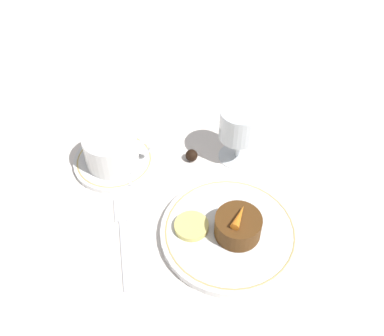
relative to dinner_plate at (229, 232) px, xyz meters
The scene contains 11 objects.
ground_plane 0.04m from the dinner_plate, 63.91° to the left, with size 3.00×3.00×0.00m, color white.
dinner_plate is the anchor object (origin of this frame).
saucer 0.27m from the dinner_plate, 140.67° to the left, with size 0.15×0.15×0.01m.
coffee_cup 0.27m from the dinner_plate, 141.36° to the left, with size 0.13×0.10×0.06m.
spoon 0.23m from the dinner_plate, 134.66° to the left, with size 0.03×0.10×0.00m.
wine_glass 0.20m from the dinner_plate, 81.19° to the left, with size 0.08×0.08×0.12m.
fork 0.18m from the dinner_plate, behind, with size 0.04×0.18×0.01m.
dessert_cake 0.03m from the dinner_plate, 23.22° to the right, with size 0.08×0.08×0.04m.
carrot_garnish 0.05m from the dinner_plate, 23.22° to the right, with size 0.03×0.05×0.01m.
pineapple_slice 0.06m from the dinner_plate, behind, with size 0.06×0.06×0.01m.
chocolate_truffle 0.19m from the dinner_plate, 108.65° to the left, with size 0.02×0.02×0.02m.
Camera 1 is at (-0.09, -0.46, 0.63)m, focal length 42.00 mm.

